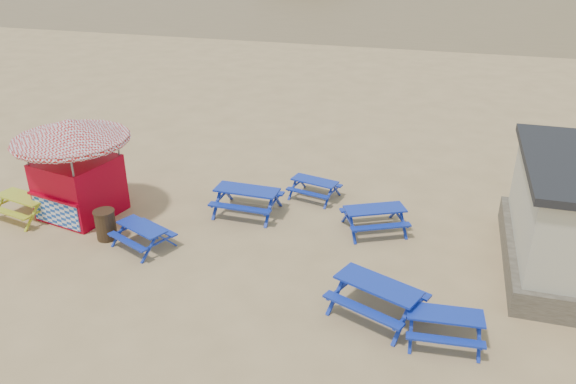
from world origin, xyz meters
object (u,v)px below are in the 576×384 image
(picnic_table_blue_a, at_px, (314,189))
(litter_bin, at_px, (106,225))
(ice_cream_kiosk, at_px, (74,156))
(picnic_table_yellow, at_px, (24,207))
(picnic_table_blue_b, at_px, (247,201))

(picnic_table_blue_a, bearing_deg, litter_bin, -126.84)
(picnic_table_blue_a, height_order, litter_bin, litter_bin)
(picnic_table_blue_a, bearing_deg, ice_cream_kiosk, -141.72)
(picnic_table_blue_a, height_order, picnic_table_yellow, picnic_table_yellow)
(picnic_table_blue_a, bearing_deg, picnic_table_yellow, -141.95)
(ice_cream_kiosk, xyz_separation_m, litter_bin, (1.63, -1.20, -1.55))
(ice_cream_kiosk, bearing_deg, picnic_table_yellow, -144.87)
(ice_cream_kiosk, relative_size, litter_bin, 4.55)
(picnic_table_blue_b, height_order, ice_cream_kiosk, ice_cream_kiosk)
(picnic_table_blue_b, bearing_deg, ice_cream_kiosk, -162.19)
(picnic_table_yellow, relative_size, litter_bin, 2.18)
(picnic_table_blue_a, distance_m, litter_bin, 6.91)
(picnic_table_blue_a, relative_size, ice_cream_kiosk, 0.43)
(picnic_table_blue_a, xyz_separation_m, picnic_table_yellow, (-8.55, -3.97, 0.04))
(litter_bin, bearing_deg, ice_cream_kiosk, 143.72)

